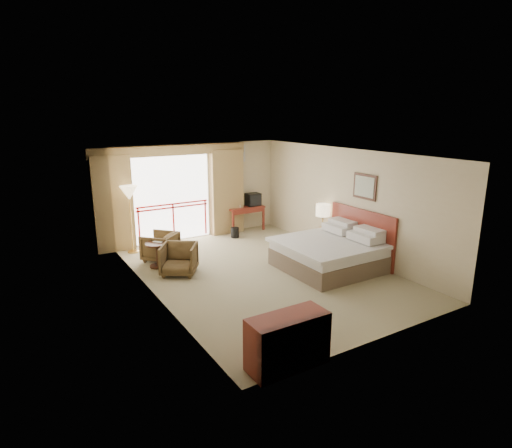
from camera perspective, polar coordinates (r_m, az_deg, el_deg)
floor at (r=9.85m, az=0.80°, el=-6.43°), size 7.00×7.00×0.00m
ceiling at (r=9.23m, az=0.87°, el=9.41°), size 7.00×7.00×0.00m
wall_back at (r=12.49m, az=-7.73°, el=4.43°), size 5.00×0.00×5.00m
wall_front at (r=6.86m, az=16.58°, el=-4.69°), size 5.00×0.00×5.00m
wall_left at (r=8.43m, az=-13.73°, el=-0.87°), size 0.00×7.00×7.00m
wall_right at (r=10.95m, az=12.01°, el=2.79°), size 0.00×7.00×7.00m
balcony_door at (r=12.21m, az=-11.11°, el=3.34°), size 2.40×0.00×2.40m
balcony_railing at (r=12.27m, az=-10.99°, el=1.54°), size 2.09×0.03×1.02m
curtain_left at (r=11.63m, az=-18.54°, el=2.53°), size 1.00×0.26×2.50m
curtain_right at (r=12.73m, az=-3.93°, el=4.27°), size 1.00×0.26×2.50m
valance at (r=11.93m, az=-11.27°, el=9.62°), size 4.40×0.22×0.28m
hvac_vent at (r=12.89m, az=-2.47°, el=9.36°), size 0.50×0.04×0.50m
bed at (r=10.12m, az=9.86°, el=-3.81°), size 2.13×2.06×0.97m
headboard at (r=10.67m, az=13.84°, el=-1.51°), size 0.06×2.10×1.30m
framed_art at (r=10.42m, az=14.29°, el=4.85°), size 0.04×0.72×0.60m
nightstand at (r=11.48m, az=8.93°, el=-2.10°), size 0.38×0.45×0.53m
table_lamp at (r=11.31m, az=8.93°, el=1.78°), size 0.38×0.38×0.67m
phone at (r=11.25m, az=9.29°, el=-0.83°), size 0.20×0.17×0.08m
desk at (r=13.14m, az=-1.63°, el=1.68°), size 1.15×0.56×0.75m
tv at (r=13.16m, az=-0.39°, el=3.29°), size 0.42×0.34×0.39m
coffee_maker at (r=12.86m, az=-2.89°, el=2.76°), size 0.16×0.16×0.28m
cup at (r=12.91m, az=-2.19°, el=2.40°), size 0.07×0.07×0.10m
wastebasket at (r=12.46m, az=-2.83°, el=-1.15°), size 0.26×0.26×0.30m
armchair_far at (r=10.89m, az=-12.56°, el=-4.70°), size 1.06×1.07×0.70m
armchair_near at (r=9.90m, az=-10.14°, el=-6.56°), size 1.06×1.06×0.70m
side_table at (r=10.30m, az=-13.05°, el=-3.48°), size 0.54×0.54×0.59m
book at (r=10.24m, az=-13.11°, el=-2.47°), size 0.27×0.28×0.02m
floor_lamp at (r=11.29m, az=-16.57°, el=3.66°), size 0.45×0.45×1.75m
dresser at (r=6.32m, az=4.28°, el=-15.35°), size 1.19×0.50×0.79m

